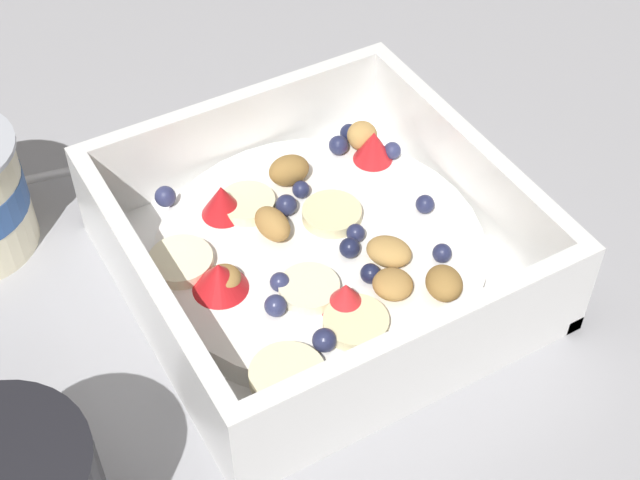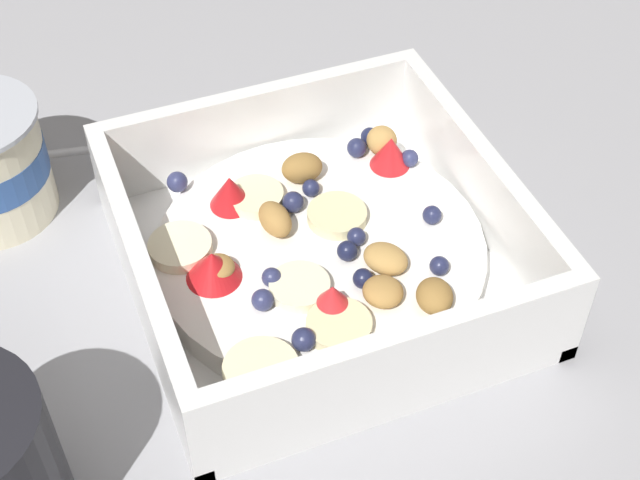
% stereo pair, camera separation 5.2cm
% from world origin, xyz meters
% --- Properties ---
extents(ground_plane, '(2.40, 2.40, 0.00)m').
position_xyz_m(ground_plane, '(0.00, 0.00, 0.00)').
color(ground_plane, '#9E9EA3').
extents(fruit_bowl, '(0.21, 0.21, 0.06)m').
position_xyz_m(fruit_bowl, '(0.01, 0.01, 0.02)').
color(fruit_bowl, white).
rests_on(fruit_bowl, ground).
extents(spoon, '(0.05, 0.17, 0.01)m').
position_xyz_m(spoon, '(0.16, 0.09, 0.00)').
color(spoon, silver).
rests_on(spoon, ground).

